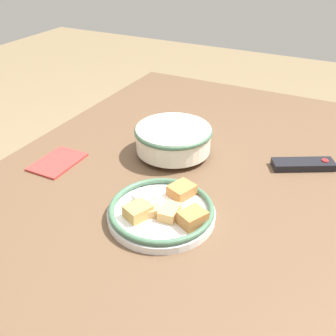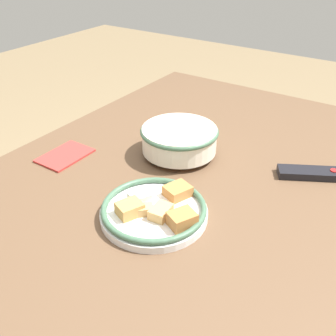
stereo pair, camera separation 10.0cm
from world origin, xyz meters
name	(u,v)px [view 2 (the right image)]	position (x,y,z in m)	size (l,w,h in m)	color
dining_table	(204,199)	(0.00, 0.00, 0.70)	(1.36, 1.08, 0.78)	brown
noodle_bowl	(179,139)	(-0.05, -0.12, 0.83)	(0.22, 0.22, 0.08)	silver
food_plate	(155,210)	(0.22, -0.01, 0.79)	(0.25, 0.25, 0.05)	white
tv_remote	(310,173)	(-0.15, 0.23, 0.79)	(0.12, 0.17, 0.02)	black
folded_napkin	(65,156)	(0.14, -0.39, 0.78)	(0.15, 0.10, 0.01)	#B2332D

